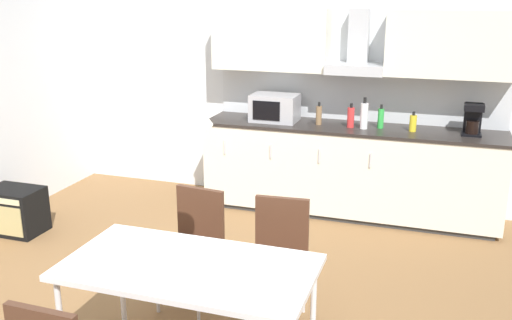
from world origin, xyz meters
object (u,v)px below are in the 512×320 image
bottle_white (364,115)px  microwave (275,108)px  dining_table (189,272)px  chair_far_right (279,248)px  guitar_amp (15,210)px  bottle_brown (319,115)px  bottle_yellow (413,123)px  bottle_red (351,117)px  pendant_lamp (183,105)px  chair_far_left (194,236)px  bottle_green (381,118)px  coffee_maker (473,119)px

bottle_white → microwave: bearing=176.7°
bottle_white → dining_table: 2.94m
chair_far_right → guitar_amp: chair_far_right is taller
microwave → bottle_brown: size_ratio=2.07×
dining_table → microwave: bearing=96.8°
microwave → guitar_amp: (-2.15, -1.51, -0.85)m
chair_far_right → guitar_amp: (-2.82, 0.63, -0.31)m
bottle_yellow → guitar_amp: size_ratio=0.37×
bottle_red → pendant_lamp: size_ratio=0.76×
dining_table → chair_far_left: (-0.32, 0.77, -0.15)m
bottle_red → guitar_amp: bearing=-153.5°
pendant_lamp → bottle_brown: bearing=87.5°
bottle_green → bottle_yellow: bearing=-7.3°
bottle_yellow → bottle_green: (-0.31, 0.04, 0.02)m
bottle_brown → bottle_yellow: size_ratio=1.19×
bottle_brown → chair_far_left: bottle_brown is taller
bottle_green → chair_far_right: bearing=-101.0°
microwave → guitar_amp: microwave is taller
bottle_red → bottle_yellow: 0.60m
dining_table → chair_far_right: size_ratio=1.69×
chair_far_right → chair_far_left: same height
coffee_maker → pendant_lamp: pendant_lamp is taller
bottle_brown → bottle_green: (0.62, 0.04, 0.00)m
bottle_yellow → chair_far_left: (-1.38, -2.12, -0.48)m
bottle_red → guitar_amp: size_ratio=0.47×
bottle_red → bottle_yellow: bottle_red is taller
bottle_green → dining_table: 3.04m
coffee_maker → bottle_yellow: (-0.54, -0.04, -0.07)m
chair_far_left → pendant_lamp: size_ratio=2.72×
microwave → chair_far_right: microwave is taller
microwave → bottle_green: 1.09m
chair_far_left → chair_far_right: bearing=0.0°
microwave → bottle_red: size_ratio=1.97×
bottle_yellow → pendant_lamp: pendant_lamp is taller
chair_far_left → guitar_amp: (-2.17, 0.63, -0.31)m
bottle_white → dining_table: bottle_white is taller
bottle_green → pendant_lamp: size_ratio=0.74×
bottle_white → pendant_lamp: bearing=-101.7°
bottle_yellow → chair_far_right: bearing=-109.1°
bottle_red → guitar_amp: 3.40m
coffee_maker → bottle_yellow: 0.55m
bottle_brown → chair_far_left: bearing=-101.9°
pendant_lamp → coffee_maker: bearing=61.4°
coffee_maker → bottle_brown: (-1.47, -0.04, -0.05)m
bottle_white → pendant_lamp: (-0.59, -2.85, 0.60)m
bottle_red → guitar_amp: bottle_red is taller
bottle_yellow → bottle_green: 0.32m
bottle_brown → bottle_white: bottle_white is taller
bottle_white → bottle_yellow: bearing=4.6°
chair_far_left → guitar_amp: 2.29m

